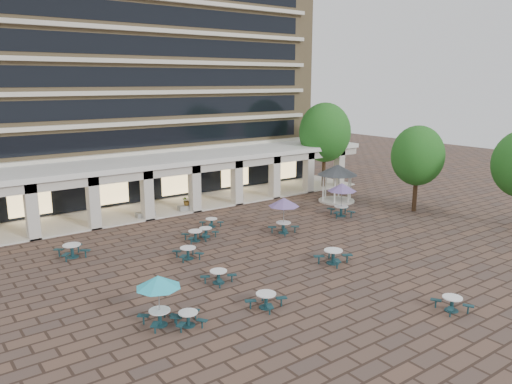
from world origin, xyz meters
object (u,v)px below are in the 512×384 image
(picnic_table_1, at_px, (188,318))
(picnic_table_2, at_px, (452,303))
(gazebo, at_px, (337,174))
(planter_right, at_px, (187,204))
(planter_left, at_px, (145,211))
(picnic_table_0, at_px, (219,276))

(picnic_table_1, distance_m, picnic_table_2, 12.40)
(gazebo, xyz_separation_m, planter_right, (-12.58, 4.98, -1.95))
(picnic_table_1, bearing_deg, picnic_table_2, -17.65)
(gazebo, relative_size, planter_right, 2.41)
(picnic_table_1, relative_size, planter_right, 1.11)
(planter_left, distance_m, planter_right, 3.70)
(gazebo, bearing_deg, picnic_table_2, -121.07)
(picnic_table_0, relative_size, picnic_table_1, 1.11)
(planter_left, bearing_deg, picnic_table_2, -78.44)
(picnic_table_0, xyz_separation_m, picnic_table_1, (-3.66, -3.31, -0.03))
(picnic_table_2, xyz_separation_m, gazebo, (11.40, 18.92, 2.12))
(picnic_table_1, height_order, planter_left, planter_left)
(picnic_table_2, bearing_deg, planter_left, 118.71)
(picnic_table_0, xyz_separation_m, picnic_table_2, (7.14, -9.40, -0.00))
(picnic_table_2, distance_m, gazebo, 22.19)
(picnic_table_0, xyz_separation_m, planter_left, (2.25, 14.50, 0.13))
(planter_left, xyz_separation_m, planter_right, (3.70, 0.00, 0.03))
(picnic_table_0, distance_m, gazebo, 20.94)
(picnic_table_0, relative_size, picnic_table_2, 1.01)
(picnic_table_0, height_order, gazebo, gazebo)
(planter_left, bearing_deg, planter_right, 0.00)
(picnic_table_0, xyz_separation_m, gazebo, (18.54, 9.52, 2.11))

